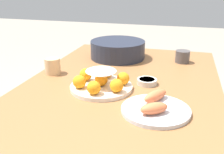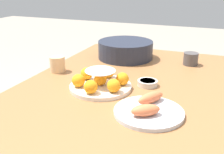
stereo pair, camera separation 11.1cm
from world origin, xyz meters
The scene contains 7 objects.
dining_table centered at (0.00, 0.00, 0.64)m, with size 1.27×0.86×0.74m.
cake_plate centered at (-0.10, 0.07, 0.77)m, with size 0.26×0.26×0.09m.
serving_bowl centered at (0.37, 0.12, 0.80)m, with size 0.32×0.32×0.10m.
sauce_bowl centered at (0.01, -0.11, 0.76)m, with size 0.09×0.09×0.02m.
seafood_platter centered at (-0.23, -0.18, 0.76)m, with size 0.24×0.24×0.05m.
cup_near centered at (0.38, -0.25, 0.78)m, with size 0.08×0.08×0.07m.
cup_far centered at (0.02, 0.35, 0.78)m, with size 0.08×0.08×0.08m.
Camera 1 is at (-1.07, -0.25, 1.18)m, focal length 42.00 mm.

